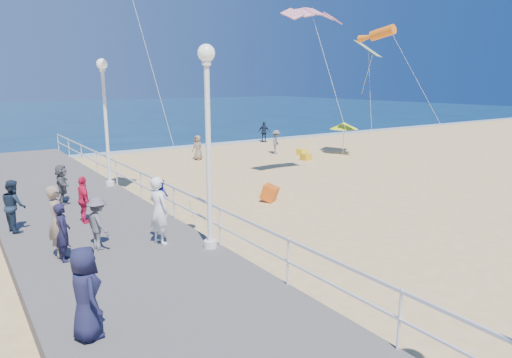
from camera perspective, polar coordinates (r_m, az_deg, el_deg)
ground at (r=15.80m, az=11.72°, el=-5.88°), size 160.00×160.00×0.00m
ocean at (r=76.31m, az=-26.11°, el=7.32°), size 160.00×90.00×0.05m
surf_line at (r=33.09m, az=-14.59°, el=3.44°), size 160.00×1.20×0.04m
boardwalk at (r=11.85m, az=-15.03°, el=-11.23°), size 5.00×44.00×0.40m
railing at (r=12.43m, az=-4.57°, el=-4.58°), size 0.05×42.00×0.55m
lamp_post_mid at (r=11.82m, az=-6.04°, el=6.46°), size 0.44×0.44×5.32m
lamp_post_far at (r=20.18m, az=-18.35°, el=8.25°), size 0.44×0.44×5.32m
woman_holding_toddler at (r=12.80m, az=-12.06°, el=-3.87°), size 0.61×0.78×1.89m
toddler_held at (r=12.89m, az=-11.77°, el=-2.03°), size 0.46×0.53×0.94m
spectator_0 at (r=12.37m, az=-22.98°, el=-6.14°), size 0.44×0.59×1.48m
spectator_2 at (r=12.88m, az=-19.15°, el=-5.24°), size 0.70×1.01×1.44m
spectator_3 at (r=15.38m, az=-20.74°, el=-2.45°), size 0.37×0.88×1.50m
spectator_4 at (r=8.63m, az=-20.53°, el=-13.20°), size 0.60×0.86×1.67m
spectator_5 at (r=18.13m, az=-23.10°, el=-0.60°), size 0.66×1.40×1.45m
spectator_6 at (r=12.70m, az=-23.59°, el=-4.84°), size 0.51×0.72×1.86m
spectator_7 at (r=15.40m, az=-28.02°, el=-2.96°), size 0.73×0.86×1.57m
beach_walker_a at (r=30.87m, az=2.53°, el=4.66°), size 1.17×1.14×1.60m
beach_walker_b at (r=36.66m, az=1.03°, el=5.90°), size 0.89×1.02×1.65m
beach_walker_c at (r=28.59m, az=-7.30°, el=3.91°), size 0.76×0.89×1.54m
box_kite at (r=18.54m, az=1.71°, el=-1.96°), size 0.85×0.89×0.74m
beach_umbrella at (r=31.06m, az=10.94°, el=6.56°), size 1.90×1.90×2.14m
beach_chair_left at (r=30.52m, az=5.76°, el=3.38°), size 0.55×0.55×0.40m
beach_chair_right at (r=28.51m, az=6.27°, el=2.76°), size 0.55×0.55×0.40m
kite_parafoil at (r=21.94m, az=7.19°, el=20.07°), size 3.12×0.94×0.65m
kite_windsock at (r=27.57m, az=15.55°, el=17.20°), size 0.97×2.46×1.03m
kite_diamond_multi at (r=29.69m, az=13.86°, el=15.52°), size 2.21×2.11×0.98m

